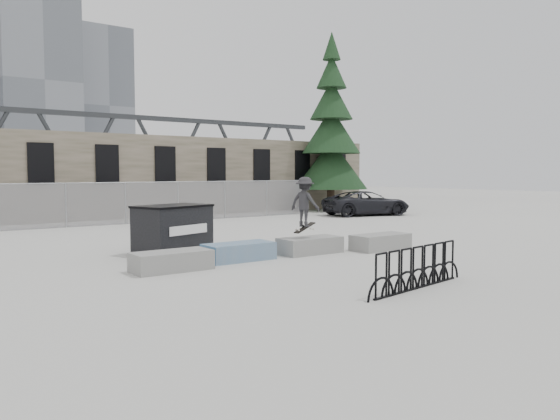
% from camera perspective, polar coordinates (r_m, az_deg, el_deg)
% --- Properties ---
extents(ground, '(120.00, 120.00, 0.00)m').
position_cam_1_polar(ground, '(16.18, -0.13, -4.89)').
color(ground, beige).
rests_on(ground, ground).
extents(stone_wall, '(36.00, 2.58, 4.50)m').
position_cam_1_polar(stone_wall, '(30.65, -18.34, 3.34)').
color(stone_wall, '#665E4B').
rests_on(stone_wall, ground).
extents(chainlink_fence, '(22.06, 0.06, 2.02)m').
position_cam_1_polar(chainlink_fence, '(27.15, -15.85, 0.76)').
color(chainlink_fence, gray).
rests_on(chainlink_fence, ground).
extents(planter_far_left, '(2.00, 0.90, 0.50)m').
position_cam_1_polar(planter_far_left, '(14.12, -11.25, -5.16)').
color(planter_far_left, gray).
rests_on(planter_far_left, ground).
extents(planter_center_left, '(2.00, 0.90, 0.50)m').
position_cam_1_polar(planter_center_left, '(15.49, -4.32, -4.29)').
color(planter_center_left, teal).
rests_on(planter_center_left, ground).
extents(planter_center_right, '(2.00, 0.90, 0.50)m').
position_cam_1_polar(planter_center_right, '(16.79, 3.16, -3.64)').
color(planter_center_right, gray).
rests_on(planter_center_right, ground).
extents(planter_offset, '(2.00, 0.90, 0.50)m').
position_cam_1_polar(planter_offset, '(17.91, 10.47, -3.22)').
color(planter_offset, gray).
rests_on(planter_offset, ground).
extents(dumpster, '(2.57, 2.01, 1.49)m').
position_cam_1_polar(dumpster, '(17.08, -11.12, -1.95)').
color(dumpster, black).
rests_on(dumpster, ground).
extents(bike_rack, '(3.56, 0.58, 0.90)m').
position_cam_1_polar(bike_rack, '(12.09, 14.20, -5.94)').
color(bike_rack, black).
rests_on(bike_rack, ground).
extents(spruce_tree, '(4.74, 4.74, 11.50)m').
position_cam_1_polar(spruce_tree, '(35.86, 5.37, 7.47)').
color(spruce_tree, '#38281E').
rests_on(spruce_tree, ground).
extents(truss_bridge, '(70.00, 3.00, 9.80)m').
position_cam_1_polar(truss_bridge, '(70.66, -20.32, 5.07)').
color(truss_bridge, '#2D3033').
rests_on(truss_bridge, ground).
extents(suv, '(5.48, 3.57, 1.40)m').
position_cam_1_polar(suv, '(31.89, 9.04, 0.72)').
color(suv, black).
rests_on(suv, ground).
extents(skateboarder, '(0.85, 1.11, 1.69)m').
position_cam_1_polar(skateboarder, '(16.52, 2.61, 0.84)').
color(skateboarder, '#29282B').
rests_on(skateboarder, ground).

